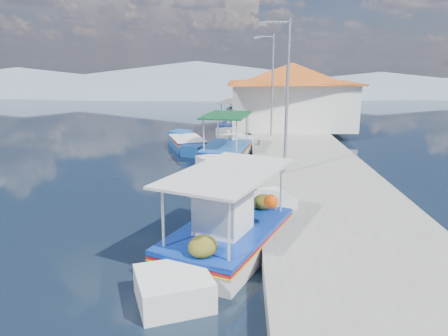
{
  "coord_description": "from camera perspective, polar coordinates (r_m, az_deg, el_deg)",
  "views": [
    {
      "loc": [
        2.92,
        -14.74,
        4.86
      ],
      "look_at": [
        2.25,
        -0.48,
        1.3
      ],
      "focal_mm": 33.85,
      "sensor_mm": 36.0,
      "label": 1
    }
  ],
  "objects": [
    {
      "name": "caique_far",
      "position": [
        30.59,
        1.78,
        5.73
      ],
      "size": [
        2.83,
        7.09,
        2.51
      ],
      "rotation": [
        0.0,
        0.0,
        0.16
      ],
      "color": "white",
      "rests_on": "ground"
    },
    {
      "name": "ground",
      "position": [
        15.79,
        -8.12,
        -4.07
      ],
      "size": [
        160.0,
        160.0,
        0.0
      ],
      "primitive_type": "plane",
      "color": "black",
      "rests_on": "ground"
    },
    {
      "name": "main_caique",
      "position": [
        11.23,
        0.45,
        -8.99
      ],
      "size": [
        4.05,
        6.86,
        2.46
      ],
      "rotation": [
        0.0,
        0.0,
        0.41
      ],
      "color": "white",
      "rests_on": "ground"
    },
    {
      "name": "caique_blue_hull",
      "position": [
        24.71,
        -4.94,
        3.23
      ],
      "size": [
        2.81,
        5.25,
        0.99
      ],
      "rotation": [
        0.0,
        0.0,
        -0.33
      ],
      "color": "#1B53A6",
      "rests_on": "ground"
    },
    {
      "name": "harbor_building",
      "position": [
        29.99,
        9.1,
        9.84
      ],
      "size": [
        10.49,
        10.49,
        4.4
      ],
      "color": "silver",
      "rests_on": "quay"
    },
    {
      "name": "quay",
      "position": [
        21.45,
        10.61,
        1.34
      ],
      "size": [
        5.0,
        44.0,
        0.5
      ],
      "primitive_type": "cube",
      "color": "gray",
      "rests_on": "ground"
    },
    {
      "name": "lamp_post_near",
      "position": [
        16.85,
        8.23,
        10.43
      ],
      "size": [
        1.21,
        0.14,
        6.0
      ],
      "color": "#A5A8AD",
      "rests_on": "quay"
    },
    {
      "name": "bollards",
      "position": [
        20.45,
        5.1,
        2.06
      ],
      "size": [
        0.2,
        17.2,
        0.3
      ],
      "color": "#A5A8AD",
      "rests_on": "quay"
    },
    {
      "name": "caique_green_canopy",
      "position": [
        21.88,
        0.31,
        2.2
      ],
      "size": [
        2.77,
        6.85,
        2.6
      ],
      "rotation": [
        0.0,
        0.0,
        0.16
      ],
      "color": "white",
      "rests_on": "ground"
    },
    {
      "name": "lamp_post_far",
      "position": [
        25.81,
        6.35,
        11.67
      ],
      "size": [
        1.21,
        0.14,
        6.0
      ],
      "color": "#A5A8AD",
      "rests_on": "quay"
    },
    {
      "name": "mountain_ridge",
      "position": [
        70.89,
        5.74,
        11.64
      ],
      "size": [
        171.4,
        96.0,
        5.5
      ],
      "color": "slate",
      "rests_on": "ground"
    }
  ]
}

